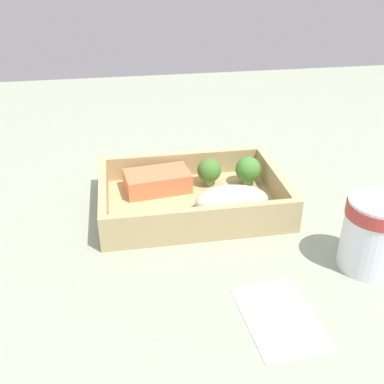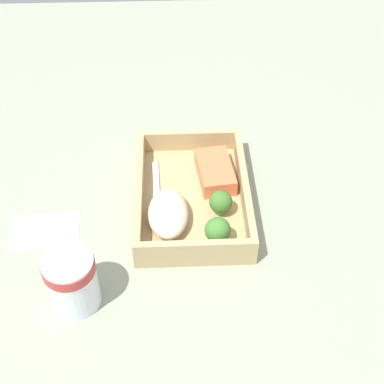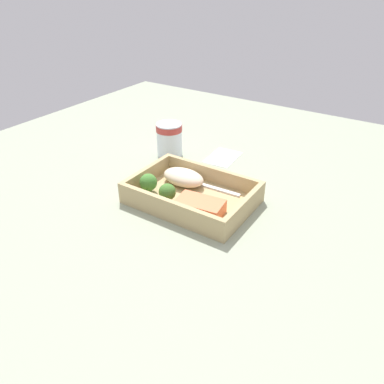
% 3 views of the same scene
% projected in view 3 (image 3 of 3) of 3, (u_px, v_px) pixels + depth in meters
% --- Properties ---
extents(ground_plane, '(1.60, 1.60, 0.02)m').
position_uv_depth(ground_plane, '(192.00, 205.00, 0.90)').
color(ground_plane, gray).
extents(takeout_tray, '(0.28, 0.20, 0.01)m').
position_uv_depth(takeout_tray, '(192.00, 200.00, 0.89)').
color(takeout_tray, tan).
rests_on(takeout_tray, ground_plane).
extents(tray_rim, '(0.28, 0.20, 0.04)m').
position_uv_depth(tray_rim, '(192.00, 190.00, 0.88)').
color(tray_rim, tan).
rests_on(tray_rim, takeout_tray).
extents(salmon_fillet, '(0.11, 0.07, 0.03)m').
position_uv_depth(salmon_fillet, '(200.00, 207.00, 0.83)').
color(salmon_fillet, '#F17548').
rests_on(salmon_fillet, takeout_tray).
extents(mashed_potatoes, '(0.11, 0.07, 0.04)m').
position_uv_depth(mashed_potatoes, '(183.00, 177.00, 0.94)').
color(mashed_potatoes, beige).
rests_on(mashed_potatoes, takeout_tray).
extents(broccoli_floret_1, '(0.04, 0.04, 0.05)m').
position_uv_depth(broccoli_floret_1, '(148.00, 183.00, 0.90)').
color(broccoli_floret_1, '#7DA663').
rests_on(broccoli_floret_1, takeout_tray).
extents(broccoli_floret_2, '(0.04, 0.04, 0.05)m').
position_uv_depth(broccoli_floret_2, '(167.00, 192.00, 0.86)').
color(broccoli_floret_2, '#74A25C').
rests_on(broccoli_floret_2, takeout_tray).
extents(fork, '(0.16, 0.02, 0.00)m').
position_uv_depth(fork, '(207.00, 186.00, 0.93)').
color(fork, silver).
rests_on(fork, takeout_tray).
extents(paper_cup, '(0.08, 0.08, 0.10)m').
position_uv_depth(paper_cup, '(169.00, 138.00, 1.09)').
color(paper_cup, white).
rests_on(paper_cup, ground_plane).
extents(receipt_slip, '(0.09, 0.12, 0.00)m').
position_uv_depth(receipt_slip, '(223.00, 157.00, 1.10)').
color(receipt_slip, white).
rests_on(receipt_slip, ground_plane).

